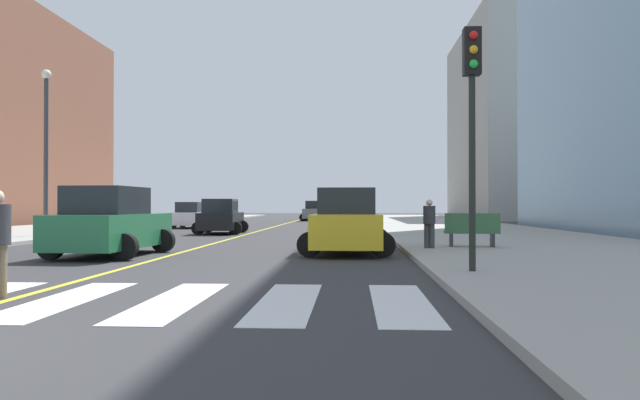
{
  "coord_description": "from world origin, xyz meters",
  "views": [
    {
      "loc": [
        5.53,
        -5.24,
        1.53
      ],
      "look_at": [
        3.2,
        37.38,
        1.92
      ],
      "focal_mm": 32.9,
      "sensor_mm": 36.0,
      "label": 1
    }
  ],
  "objects_px": {
    "street_lamp": "(46,138)",
    "park_bench": "(472,231)",
    "car_white_second": "(191,216)",
    "car_green_sixth": "(110,224)",
    "car_silver_fifth": "(350,215)",
    "car_gray_fourth": "(315,211)",
    "pedestrian_waiting_east": "(429,221)",
    "traffic_light_near_corner": "(472,101)",
    "car_black_nearest": "(221,217)",
    "car_yellow_third": "(347,223)"
  },
  "relations": [
    {
      "from": "traffic_light_near_corner",
      "to": "park_bench",
      "type": "bearing_deg",
      "value": -101.34
    },
    {
      "from": "car_white_second",
      "to": "car_green_sixth",
      "type": "distance_m",
      "value": 21.98
    },
    {
      "from": "car_white_second",
      "to": "street_lamp",
      "type": "xyz_separation_m",
      "value": [
        -3.2,
        -12.8,
        3.83
      ]
    },
    {
      "from": "car_silver_fifth",
      "to": "car_white_second",
      "type": "bearing_deg",
      "value": 26.4
    },
    {
      "from": "car_gray_fourth",
      "to": "car_green_sixth",
      "type": "distance_m",
      "value": 40.64
    },
    {
      "from": "car_gray_fourth",
      "to": "pedestrian_waiting_east",
      "type": "distance_m",
      "value": 39.21
    },
    {
      "from": "car_white_second",
      "to": "park_bench",
      "type": "distance_m",
      "value": 24.34
    },
    {
      "from": "car_gray_fourth",
      "to": "traffic_light_near_corner",
      "type": "height_order",
      "value": "traffic_light_near_corner"
    },
    {
      "from": "car_silver_fifth",
      "to": "traffic_light_near_corner",
      "type": "bearing_deg",
      "value": 94.93
    },
    {
      "from": "car_black_nearest",
      "to": "car_yellow_third",
      "type": "distance_m",
      "value": 14.29
    },
    {
      "from": "car_silver_fifth",
      "to": "traffic_light_near_corner",
      "type": "height_order",
      "value": "traffic_light_near_corner"
    },
    {
      "from": "car_gray_fourth",
      "to": "traffic_light_near_corner",
      "type": "xyz_separation_m",
      "value": [
        6.21,
        -45.36,
        2.81
      ]
    },
    {
      "from": "car_black_nearest",
      "to": "street_lamp",
      "type": "relative_size",
      "value": 0.56
    },
    {
      "from": "car_black_nearest",
      "to": "car_gray_fourth",
      "type": "relative_size",
      "value": 0.96
    },
    {
      "from": "car_white_second",
      "to": "traffic_light_near_corner",
      "type": "bearing_deg",
      "value": -63.9
    },
    {
      "from": "pedestrian_waiting_east",
      "to": "car_green_sixth",
      "type": "bearing_deg",
      "value": 29.12
    },
    {
      "from": "car_black_nearest",
      "to": "pedestrian_waiting_east",
      "type": "xyz_separation_m",
      "value": [
        9.56,
        -12.13,
        0.14
      ]
    },
    {
      "from": "car_black_nearest",
      "to": "car_white_second",
      "type": "height_order",
      "value": "car_black_nearest"
    },
    {
      "from": "traffic_light_near_corner",
      "to": "street_lamp",
      "type": "distance_m",
      "value": 21.61
    },
    {
      "from": "car_silver_fifth",
      "to": "traffic_light_near_corner",
      "type": "relative_size",
      "value": 0.73
    },
    {
      "from": "car_yellow_third",
      "to": "park_bench",
      "type": "bearing_deg",
      "value": -165.4
    },
    {
      "from": "car_white_second",
      "to": "street_lamp",
      "type": "relative_size",
      "value": 0.51
    },
    {
      "from": "car_yellow_third",
      "to": "pedestrian_waiting_east",
      "type": "distance_m",
      "value": 2.7
    },
    {
      "from": "car_yellow_third",
      "to": "car_silver_fifth",
      "type": "bearing_deg",
      "value": -89.79
    },
    {
      "from": "car_silver_fifth",
      "to": "park_bench",
      "type": "height_order",
      "value": "car_silver_fifth"
    },
    {
      "from": "car_black_nearest",
      "to": "pedestrian_waiting_east",
      "type": "bearing_deg",
      "value": -54.49
    },
    {
      "from": "park_bench",
      "to": "car_black_nearest",
      "type": "bearing_deg",
      "value": 48.96
    },
    {
      "from": "traffic_light_near_corner",
      "to": "pedestrian_waiting_east",
      "type": "height_order",
      "value": "traffic_light_near_corner"
    },
    {
      "from": "street_lamp",
      "to": "park_bench",
      "type": "bearing_deg",
      "value": -19.6
    },
    {
      "from": "car_silver_fifth",
      "to": "car_green_sixth",
      "type": "xyz_separation_m",
      "value": [
        -7.15,
        -26.99,
        0.2
      ]
    },
    {
      "from": "car_silver_fifth",
      "to": "traffic_light_near_corner",
      "type": "xyz_separation_m",
      "value": [
        2.7,
        -31.87,
        2.96
      ]
    },
    {
      "from": "car_yellow_third",
      "to": "traffic_light_near_corner",
      "type": "xyz_separation_m",
      "value": [
        2.7,
        -6.25,
        2.77
      ]
    },
    {
      "from": "car_gray_fourth",
      "to": "car_silver_fifth",
      "type": "distance_m",
      "value": 13.93
    },
    {
      "from": "car_silver_fifth",
      "to": "street_lamp",
      "type": "distance_m",
      "value": 23.17
    },
    {
      "from": "traffic_light_near_corner",
      "to": "street_lamp",
      "type": "relative_size",
      "value": 0.67
    },
    {
      "from": "car_green_sixth",
      "to": "pedestrian_waiting_east",
      "type": "relative_size",
      "value": 3.02
    },
    {
      "from": "car_gray_fourth",
      "to": "car_white_second",
      "type": "bearing_deg",
      "value": 70.86
    },
    {
      "from": "car_gray_fourth",
      "to": "car_green_sixth",
      "type": "xyz_separation_m",
      "value": [
        -3.64,
        -40.48,
        0.05
      ]
    },
    {
      "from": "car_gray_fourth",
      "to": "pedestrian_waiting_east",
      "type": "bearing_deg",
      "value": 100.94
    },
    {
      "from": "park_bench",
      "to": "car_gray_fourth",
      "type": "bearing_deg",
      "value": 16.37
    },
    {
      "from": "pedestrian_waiting_east",
      "to": "street_lamp",
      "type": "xyz_separation_m",
      "value": [
        -16.6,
        7.13,
        3.63
      ]
    },
    {
      "from": "car_black_nearest",
      "to": "car_yellow_third",
      "type": "height_order",
      "value": "car_yellow_third"
    },
    {
      "from": "car_black_nearest",
      "to": "car_green_sixth",
      "type": "relative_size",
      "value": 0.9
    },
    {
      "from": "car_white_second",
      "to": "pedestrian_waiting_east",
      "type": "distance_m",
      "value": 24.01
    },
    {
      "from": "car_white_second",
      "to": "car_gray_fourth",
      "type": "relative_size",
      "value": 0.88
    },
    {
      "from": "car_silver_fifth",
      "to": "traffic_light_near_corner",
      "type": "distance_m",
      "value": 32.12
    },
    {
      "from": "car_gray_fourth",
      "to": "pedestrian_waiting_east",
      "type": "height_order",
      "value": "car_gray_fourth"
    },
    {
      "from": "park_bench",
      "to": "car_green_sixth",
      "type": "bearing_deg",
      "value": 107.11
    },
    {
      "from": "car_yellow_third",
      "to": "car_gray_fourth",
      "type": "distance_m",
      "value": 39.26
    },
    {
      "from": "car_green_sixth",
      "to": "park_bench",
      "type": "relative_size",
      "value": 2.59
    }
  ]
}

